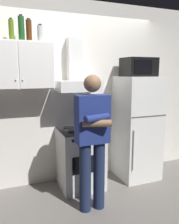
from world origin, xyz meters
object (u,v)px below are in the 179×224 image
Objects in this scene: upper_cabinet at (17,65)px; range_hood at (77,77)px; bottle_olive_oil at (11,30)px; bottle_rum_dark at (29,31)px; stove_oven at (80,158)px; person_standing at (92,138)px; microwave at (139,67)px; bottle_wine_green at (21,29)px; bottle_canister_steel at (40,34)px; cooking_pot at (92,126)px; refrigerator at (137,128)px.

range_hood reaches higher than upper_cabinet.
bottle_rum_dark is (0.21, -0.00, 0.01)m from bottle_olive_oil.
person_standing is (-0.05, -0.61, 0.47)m from stove_oven.
microwave is 1.50× the size of bottle_wine_green.
bottle_canister_steel is (-0.50, -0.03, 0.56)m from range_hood.
range_hood is at bearing 117.88° from cooking_pot.
upper_cabinet reaches higher than cooking_pot.
bottle_olive_oil reaches higher than person_standing.
bottle_olive_oil is (-1.80, 0.12, 1.38)m from refrigerator.
refrigerator reaches higher than cooking_pot.
upper_cabinet is 1.55m from stove_oven.
upper_cabinet is 3.15× the size of bottle_rum_dark.
bottle_olive_oil reaches higher than microwave.
person_standing is 7.34× the size of bottle_canister_steel.
bottle_rum_dark reaches higher than bottle_olive_oil.
refrigerator is 3.33× the size of microwave.
bottle_canister_steel is (-0.50, 0.10, 1.72)m from stove_oven.
upper_cabinet is 0.81m from range_hood.
refrigerator is 5.83× the size of bottle_olive_oil.
range_hood is (0.00, 0.13, 1.16)m from stove_oven.
bottle_olive_oil reaches higher than stove_oven.
stove_oven is 3.06× the size of bottle_rum_dark.
range_hood is 2.62× the size of bottle_rum_dark.
upper_cabinet is at bearing 175.93° from refrigerator.
upper_cabinet is at bearing 171.10° from stove_oven.
bottle_rum_dark is (-1.59, 0.10, 0.45)m from microwave.
bottle_wine_green is at bearing -178.35° from bottle_canister_steel.
person_standing is at bearing -42.12° from bottle_olive_oil.
person_standing is (-0.05, -0.73, -0.70)m from range_hood.
bottle_wine_green reaches higher than bottle_rum_dark.
microwave is at bearing 90.90° from refrigerator.
microwave is 1.65m from bottle_rum_dark.
person_standing is at bearing -50.86° from bottle_rum_dark.
range_hood is 2.35× the size of bottle_wine_green.
bottle_olive_oil is (-0.85, 0.12, 1.75)m from stove_oven.
bottle_wine_green is 0.24m from bottle_canister_steel.
stove_oven is 1.02m from refrigerator.
bottle_rum_dark is (-0.77, 0.23, 1.26)m from cooking_pot.
range_hood is (0.80, 0.00, -0.15)m from upper_cabinet.
bottle_canister_steel is at bearing 1.65° from bottle_wine_green.
stove_oven is 3.91× the size of bottle_canister_steel.
bottle_canister_steel reaches higher than microwave.
refrigerator is at bearing -3.16° from bottle_wine_green.
bottle_rum_dark reaches higher than cooking_pot.
microwave reaches higher than stove_oven.
range_hood is at bearing 0.98° from bottle_rum_dark.
upper_cabinet is 1.88× the size of microwave.
stove_oven is 2.74× the size of bottle_wine_green.
refrigerator is at bearing 8.32° from cooking_pot.
person_standing is at bearing -45.72° from bottle_wine_green.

